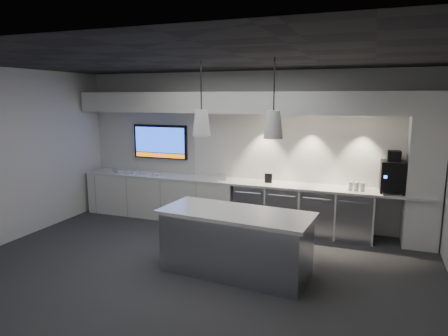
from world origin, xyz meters
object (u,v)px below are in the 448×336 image
at_px(bin, 173,248).
at_px(island, 236,242).
at_px(coffee_machine, 393,175).
at_px(wall_tv, 160,142).

bearing_deg(bin, island, -3.08).
bearing_deg(island, bin, -178.01).
height_order(island, bin, island).
relative_size(island, coffee_machine, 3.12).
height_order(wall_tv, coffee_machine, wall_tv).
bearing_deg(wall_tv, coffee_machine, -3.06).
bearing_deg(coffee_machine, wall_tv, 175.04).
xyz_separation_m(island, bin, (-1.04, 0.06, -0.24)).
xyz_separation_m(wall_tv, bin, (1.48, -2.30, -1.34)).
bearing_deg(island, wall_tv, 141.94).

